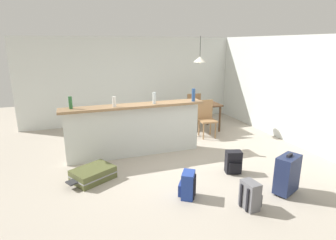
% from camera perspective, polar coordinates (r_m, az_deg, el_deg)
% --- Properties ---
extents(ground_plane, '(13.00, 13.00, 0.05)m').
position_cam_1_polar(ground_plane, '(5.94, 0.63, -7.84)').
color(ground_plane, '#ADA393').
extents(wall_back, '(6.60, 0.10, 2.50)m').
position_cam_1_polar(wall_back, '(8.45, -6.61, 8.08)').
color(wall_back, silver).
rests_on(wall_back, ground_plane).
extents(wall_right, '(0.10, 6.00, 2.50)m').
position_cam_1_polar(wall_right, '(7.41, 22.63, 5.96)').
color(wall_right, silver).
rests_on(wall_right, ground_plane).
extents(partition_half_wall, '(2.80, 0.20, 1.06)m').
position_cam_1_polar(partition_half_wall, '(5.90, -6.79, -2.36)').
color(partition_half_wall, silver).
rests_on(partition_half_wall, ground_plane).
extents(bar_countertop, '(2.96, 0.40, 0.05)m').
position_cam_1_polar(bar_countertop, '(5.75, -6.97, 2.90)').
color(bar_countertop, '#93704C').
rests_on(bar_countertop, partition_half_wall).
extents(bottle_green, '(0.07, 0.07, 0.24)m').
position_cam_1_polar(bottle_green, '(5.64, -19.35, 3.37)').
color(bottle_green, '#2D6B38').
rests_on(bottle_green, bar_countertop).
extents(bottle_white, '(0.07, 0.07, 0.20)m').
position_cam_1_polar(bottle_white, '(5.58, -10.95, 3.68)').
color(bottle_white, silver).
rests_on(bottle_white, bar_countertop).
extents(bottle_clear, '(0.06, 0.06, 0.24)m').
position_cam_1_polar(bottle_clear, '(5.77, -2.85, 4.49)').
color(bottle_clear, silver).
rests_on(bottle_clear, bar_countertop).
extents(bottle_blue, '(0.08, 0.08, 0.27)m').
position_cam_1_polar(bottle_blue, '(6.04, 5.24, 5.12)').
color(bottle_blue, '#284C89').
rests_on(bottle_blue, bar_countertop).
extents(dining_table, '(1.10, 0.80, 0.74)m').
position_cam_1_polar(dining_table, '(7.61, 6.18, 2.65)').
color(dining_table, '#4C331E').
rests_on(dining_table, ground_plane).
extents(dining_chair_near_partition, '(0.43, 0.43, 0.93)m').
position_cam_1_polar(dining_chair_near_partition, '(7.15, 7.85, 0.69)').
color(dining_chair_near_partition, '#9E754C').
rests_on(dining_chair_near_partition, ground_plane).
extents(dining_chair_far_side, '(0.43, 0.43, 0.93)m').
position_cam_1_polar(dining_chair_far_side, '(8.17, 5.06, 2.64)').
color(dining_chair_far_side, '#9E754C').
rests_on(dining_chair_far_side, ground_plane).
extents(pendant_lamp, '(0.34, 0.34, 0.69)m').
position_cam_1_polar(pendant_lamp, '(7.35, 6.55, 12.23)').
color(pendant_lamp, black).
extents(suitcase_flat_olive, '(0.89, 0.76, 0.22)m').
position_cam_1_polar(suitcase_flat_olive, '(5.14, -15.12, -10.64)').
color(suitcase_flat_olive, '#51562D').
rests_on(suitcase_flat_olive, ground_plane).
extents(backpack_blue, '(0.33, 0.33, 0.42)m').
position_cam_1_polar(backpack_blue, '(4.43, 4.03, -13.19)').
color(backpack_blue, '#233D93').
rests_on(backpack_blue, ground_plane).
extents(suitcase_upright_navy, '(0.50, 0.40, 0.67)m').
position_cam_1_polar(suitcase_upright_navy, '(4.86, 23.22, -10.14)').
color(suitcase_upright_navy, '#1E284C').
rests_on(suitcase_upright_navy, ground_plane).
extents(backpack_grey, '(0.27, 0.29, 0.42)m').
position_cam_1_polar(backpack_grey, '(4.33, 16.51, -14.60)').
color(backpack_grey, slate).
rests_on(backpack_grey, ground_plane).
extents(backpack_black, '(0.32, 0.29, 0.42)m').
position_cam_1_polar(backpack_black, '(5.33, 13.25, -8.45)').
color(backpack_black, black).
rests_on(backpack_black, ground_plane).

